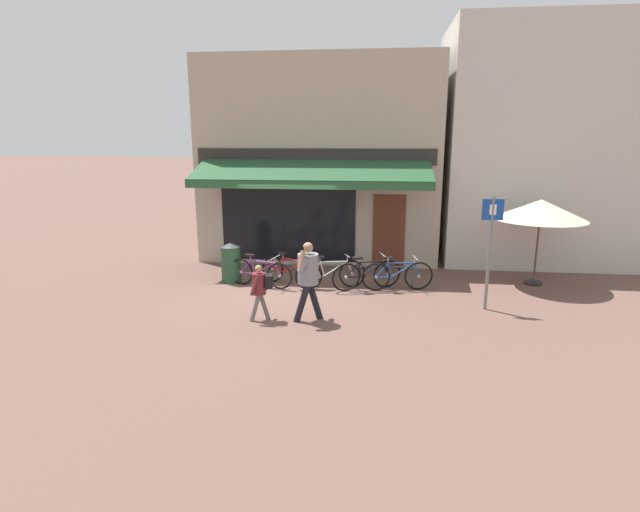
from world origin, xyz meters
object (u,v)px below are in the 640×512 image
bicycle_blue (397,275)px  litter_bin (231,262)px  pedestrian_adult (308,273)px  cafe_parasol (541,210)px  bicycle_red (290,271)px  bicycle_black (367,275)px  bicycle_silver (330,274)px  parking_sign (490,242)px  pedestrian_child (261,286)px  bicycle_purple (260,273)px

bicycle_blue → litter_bin: (-4.24, 0.26, 0.14)m
pedestrian_adult → cafe_parasol: bearing=-148.8°
cafe_parasol → bicycle_red: bearing=-172.9°
bicycle_black → litter_bin: bearing=151.4°
bicycle_silver → parking_sign: 3.87m
bicycle_black → litter_bin: (-3.50, 0.30, 0.13)m
bicycle_silver → cafe_parasol: 5.44m
bicycle_red → pedestrian_adult: pedestrian_adult is taller
bicycle_blue → parking_sign: size_ratio=0.71×
bicycle_silver → bicycle_blue: bicycle_blue is taller
parking_sign → pedestrian_child: bearing=-165.7°
bicycle_black → bicycle_blue: 0.74m
bicycle_blue → bicycle_silver: bearing=168.6°
litter_bin → cafe_parasol: 7.89m
bicycle_blue → parking_sign: 2.47m
bicycle_black → cafe_parasol: cafe_parasol is taller
bicycle_red → pedestrian_child: pedestrian_child is taller
bicycle_black → parking_sign: bearing=-46.9°
pedestrian_adult → litter_bin: bearing=-46.5°
bicycle_silver → parking_sign: size_ratio=0.70×
pedestrian_adult → bicycle_blue: bearing=-129.4°
bicycle_black → parking_sign: (2.61, -1.12, 1.12)m
bicycle_purple → bicycle_silver: bicycle_silver is taller
pedestrian_child → pedestrian_adult: bearing=-179.8°
bicycle_blue → parking_sign: (1.87, -1.15, 1.13)m
bicycle_black → pedestrian_child: (-2.10, -2.32, 0.33)m
pedestrian_child → bicycle_red: bearing=-99.0°
pedestrian_child → cafe_parasol: size_ratio=0.53×
bicycle_purple → bicycle_black: bicycle_black is taller
bicycle_silver → pedestrian_adult: size_ratio=1.05×
bicycle_black → cafe_parasol: (4.23, 0.99, 1.52)m
bicycle_purple → bicycle_black: (2.66, 0.06, 0.02)m
bicycle_blue → parking_sign: parking_sign is taller
bicycle_blue → pedestrian_adult: pedestrian_adult is taller
bicycle_blue → litter_bin: size_ratio=1.69×
bicycle_purple → bicycle_blue: bicycle_blue is taller
bicycle_silver → pedestrian_adult: pedestrian_adult is taller
bicycle_black → pedestrian_child: pedestrian_child is taller
bicycle_black → pedestrian_adult: pedestrian_adult is taller
bicycle_silver → bicycle_black: size_ratio=1.01×
bicycle_red → bicycle_silver: (1.05, -0.18, 0.01)m
pedestrian_child → cafe_parasol: 7.24m
bicycle_purple → pedestrian_child: 2.36m
bicycle_purple → litter_bin: (-0.84, 0.35, 0.15)m
bicycle_silver → bicycle_black: bicycle_black is taller
bicycle_purple → litter_bin: 0.93m
bicycle_silver → litter_bin: (-2.61, 0.26, 0.15)m
bicycle_red → bicycle_blue: size_ratio=0.96×
bicycle_purple → pedestrian_adult: size_ratio=1.04×
cafe_parasol → bicycle_silver: bearing=-169.4°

